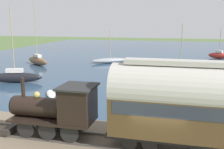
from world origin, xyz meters
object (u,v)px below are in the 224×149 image
(rowboat_mid_harbor, at_px, (51,94))
(sailboat_brown, at_px, (37,60))
(rowboat_far_out, at_px, (142,101))
(sailboat_black, at_px, (15,77))
(sailboat_teal, at_px, (180,68))
(rowboat_off_pier, at_px, (175,97))
(sailboat_gray, at_px, (110,60))
(rowboat_near_shore, at_px, (79,109))
(passenger_coach, at_px, (190,103))
(sailboat_red, at_px, (219,55))
(steam_locomotive, at_px, (59,107))

(rowboat_mid_harbor, bearing_deg, sailboat_brown, 91.99)
(rowboat_far_out, bearing_deg, sailboat_black, 110.64)
(sailboat_teal, xyz_separation_m, rowboat_off_pier, (-13.83, 0.58, -0.27))
(sailboat_black, distance_m, rowboat_mid_harbor, 7.51)
(sailboat_black, bearing_deg, sailboat_gray, -39.69)
(rowboat_far_out, xyz_separation_m, rowboat_off_pier, (1.64, -2.70, 0.01))
(rowboat_near_shore, bearing_deg, passenger_coach, -94.55)
(sailboat_teal, bearing_deg, sailboat_red, -1.26)
(sailboat_teal, relative_size, rowboat_far_out, 2.72)
(sailboat_red, distance_m, sailboat_black, 36.60)
(sailboat_brown, relative_size, sailboat_red, 1.73)
(rowboat_far_out, bearing_deg, sailboat_brown, 85.63)
(sailboat_black, xyz_separation_m, sailboat_teal, (11.38, -18.20, -0.19))
(sailboat_brown, xyz_separation_m, sailboat_teal, (-0.58, -22.19, -0.24))
(sailboat_black, xyz_separation_m, rowboat_far_out, (-4.09, -14.92, -0.47))
(sailboat_brown, relative_size, sailboat_black, 1.13)
(steam_locomotive, height_order, rowboat_mid_harbor, steam_locomotive)
(passenger_coach, relative_size, rowboat_off_pier, 3.19)
(sailboat_red, bearing_deg, steam_locomotive, -170.77)
(steam_locomotive, bearing_deg, sailboat_black, 42.09)
(passenger_coach, xyz_separation_m, sailboat_teal, (24.09, 0.17, -2.45))
(rowboat_mid_harbor, bearing_deg, rowboat_off_pier, -23.84)
(sailboat_teal, bearing_deg, rowboat_off_pier, -158.67)
(sailboat_teal, relative_size, rowboat_off_pier, 2.58)
(sailboat_red, height_order, sailboat_black, sailboat_black)
(sailboat_gray, xyz_separation_m, sailboat_teal, (-5.01, -11.34, 0.02))
(sailboat_red, bearing_deg, sailboat_brown, 145.01)
(sailboat_brown, xyz_separation_m, sailboat_gray, (4.43, -10.86, -0.26))
(steam_locomotive, distance_m, sailboat_gray, 29.52)
(sailboat_black, bearing_deg, rowboat_far_out, -122.29)
(sailboat_brown, distance_m, sailboat_teal, 22.20)
(steam_locomotive, relative_size, sailboat_red, 0.95)
(rowboat_mid_harbor, bearing_deg, sailboat_gray, 57.47)
(passenger_coach, distance_m, rowboat_near_shore, 9.93)
(rowboat_near_shore, xyz_separation_m, rowboat_far_out, (3.22, -4.41, 0.01))
(rowboat_mid_harbor, bearing_deg, rowboat_near_shore, -70.85)
(steam_locomotive, xyz_separation_m, rowboat_off_pier, (10.26, -6.15, -1.90))
(sailboat_brown, relative_size, rowboat_far_out, 4.01)
(sailboat_brown, height_order, rowboat_off_pier, sailboat_brown)
(passenger_coach, distance_m, rowboat_off_pier, 10.64)
(sailboat_teal, bearing_deg, rowboat_mid_harbor, 166.06)
(sailboat_gray, relative_size, sailboat_black, 0.73)
(sailboat_brown, distance_m, rowboat_far_out, 24.81)
(passenger_coach, height_order, rowboat_mid_harbor, passenger_coach)
(sailboat_gray, bearing_deg, sailboat_black, 124.08)
(sailboat_black, xyz_separation_m, rowboat_mid_harbor, (-3.90, -6.40, -0.52))
(sailboat_red, relative_size, rowboat_far_out, 2.32)
(passenger_coach, bearing_deg, sailboat_red, -9.95)
(passenger_coach, xyz_separation_m, sailboat_red, (39.21, -6.88, -2.29))
(sailboat_red, relative_size, sailboat_black, 0.66)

